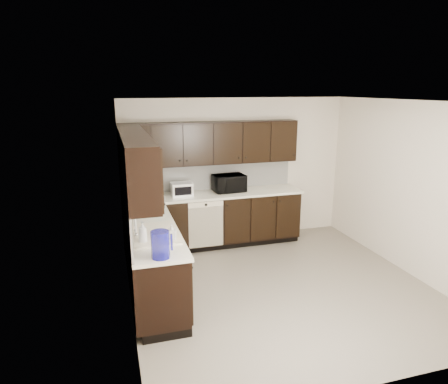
% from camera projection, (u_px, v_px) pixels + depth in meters
% --- Properties ---
extents(floor, '(4.00, 4.00, 0.00)m').
position_uv_depth(floor, '(280.00, 286.00, 5.52)').
color(floor, gray).
rests_on(floor, ground).
extents(ceiling, '(4.00, 4.00, 0.00)m').
position_uv_depth(ceiling, '(287.00, 101.00, 4.89)').
color(ceiling, white).
rests_on(ceiling, wall_back).
extents(wall_back, '(4.00, 0.02, 2.50)m').
position_uv_depth(wall_back, '(236.00, 170.00, 7.06)').
color(wall_back, beige).
rests_on(wall_back, floor).
extents(wall_left, '(0.02, 4.00, 2.50)m').
position_uv_depth(wall_left, '(126.00, 212.00, 4.66)').
color(wall_left, beige).
rests_on(wall_left, floor).
extents(wall_right, '(0.02, 4.00, 2.50)m').
position_uv_depth(wall_right, '(410.00, 189.00, 5.75)').
color(wall_right, beige).
rests_on(wall_right, floor).
extents(wall_front, '(4.00, 0.02, 2.50)m').
position_uv_depth(wall_front, '(382.00, 261.00, 3.35)').
color(wall_front, beige).
rests_on(wall_front, floor).
extents(lower_cabinets, '(3.00, 2.80, 0.90)m').
position_uv_depth(lower_cabinets, '(191.00, 238.00, 6.17)').
color(lower_cabinets, black).
rests_on(lower_cabinets, floor).
extents(countertop, '(3.03, 2.83, 0.04)m').
position_uv_depth(countertop, '(191.00, 206.00, 6.04)').
color(countertop, white).
rests_on(countertop, lower_cabinets).
extents(backsplash, '(3.00, 2.80, 0.48)m').
position_uv_depth(backsplash, '(174.00, 187.00, 6.12)').
color(backsplash, white).
rests_on(backsplash, countertop).
extents(upper_cabinets, '(3.00, 2.80, 0.70)m').
position_uv_depth(upper_cabinets, '(182.00, 150.00, 5.89)').
color(upper_cabinets, black).
rests_on(upper_cabinets, wall_back).
extents(dishwasher, '(0.58, 0.04, 0.78)m').
position_uv_depth(dishwasher, '(206.00, 222.00, 6.50)').
color(dishwasher, '#F5E8C8').
rests_on(dishwasher, lower_cabinets).
extents(sink, '(0.54, 0.82, 0.42)m').
position_uv_depth(sink, '(155.00, 240.00, 4.83)').
color(sink, '#F5E8C8').
rests_on(sink, countertop).
extents(microwave, '(0.56, 0.40, 0.29)m').
position_uv_depth(microwave, '(229.00, 183.00, 6.79)').
color(microwave, black).
rests_on(microwave, countertop).
extents(soap_bottle_a, '(0.11, 0.12, 0.20)m').
position_uv_depth(soap_bottle_a, '(172.00, 232.00, 4.61)').
color(soap_bottle_a, gray).
rests_on(soap_bottle_a, countertop).
extents(soap_bottle_b, '(0.13, 0.13, 0.26)m').
position_uv_depth(soap_bottle_b, '(143.00, 232.00, 4.53)').
color(soap_bottle_b, gray).
rests_on(soap_bottle_b, countertop).
extents(toaster_oven, '(0.35, 0.26, 0.22)m').
position_uv_depth(toaster_oven, '(182.00, 189.00, 6.55)').
color(toaster_oven, silver).
rests_on(toaster_oven, countertop).
extents(storage_bin, '(0.52, 0.43, 0.18)m').
position_uv_depth(storage_bin, '(146.00, 201.00, 5.91)').
color(storage_bin, white).
rests_on(storage_bin, countertop).
extents(blue_pitcher, '(0.25, 0.25, 0.29)m').
position_uv_depth(blue_pitcher, '(160.00, 245.00, 4.14)').
color(blue_pitcher, '#111099').
rests_on(blue_pitcher, countertop).
extents(teal_tumbler, '(0.11, 0.11, 0.19)m').
position_uv_depth(teal_tumbler, '(157.00, 205.00, 5.73)').
color(teal_tumbler, '#0E879B').
rests_on(teal_tumbler, countertop).
extents(paper_towel_roll, '(0.13, 0.13, 0.27)m').
position_uv_depth(paper_towel_roll, '(148.00, 200.00, 5.84)').
color(paper_towel_roll, white).
rests_on(paper_towel_roll, countertop).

